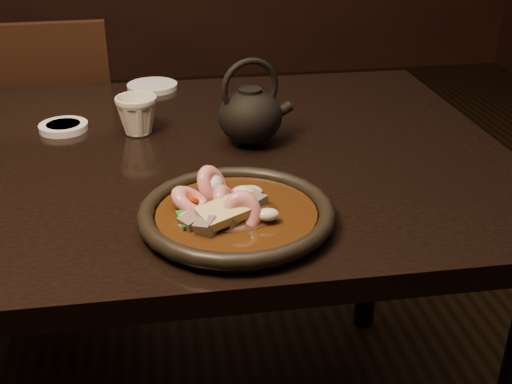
{
  "coord_description": "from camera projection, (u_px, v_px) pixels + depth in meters",
  "views": [
    {
      "loc": [
        0.16,
        -1.1,
        1.22
      ],
      "look_at": [
        0.29,
        -0.29,
        0.8
      ],
      "focal_mm": 45.0,
      "sensor_mm": 36.0,
      "label": 1
    }
  ],
  "objects": [
    {
      "name": "table",
      "position": [
        79.0,
        195.0,
        1.2
      ],
      "size": [
        1.6,
        0.9,
        0.75
      ],
      "color": "black",
      "rests_on": "floor"
    },
    {
      "name": "chair",
      "position": [
        48.0,
        161.0,
        1.8
      ],
      "size": [
        0.43,
        0.43,
        0.89
      ],
      "rotation": [
        0.0,
        0.0,
        3.17
      ],
      "color": "black",
      "rests_on": "floor"
    },
    {
      "name": "plate",
      "position": [
        237.0,
        215.0,
        0.94
      ],
      "size": [
        0.29,
        0.29,
        0.03
      ],
      "color": "black",
      "rests_on": "table"
    },
    {
      "name": "tea_cup",
      "position": [
        137.0,
        114.0,
        1.25
      ],
      "size": [
        0.09,
        0.09,
        0.08
      ],
      "primitive_type": "imported",
      "rotation": [
        0.0,
        0.0,
        0.16
      ],
      "color": "beige",
      "rests_on": "table"
    },
    {
      "name": "saucer_right",
      "position": [
        152.0,
        86.0,
        1.53
      ],
      "size": [
        0.12,
        0.12,
        0.01
      ],
      "primitive_type": "cylinder",
      "color": "white",
      "rests_on": "table"
    },
    {
      "name": "teapot",
      "position": [
        250.0,
        113.0,
        1.2
      ],
      "size": [
        0.15,
        0.12,
        0.16
      ],
      "rotation": [
        0.0,
        0.0,
        0.23
      ],
      "color": "black",
      "rests_on": "table"
    },
    {
      "name": "soy_dish",
      "position": [
        63.0,
        127.0,
        1.28
      ],
      "size": [
        0.1,
        0.1,
        0.01
      ],
      "primitive_type": "cylinder",
      "color": "white",
      "rests_on": "table"
    },
    {
      "name": "stirfry",
      "position": [
        230.0,
        209.0,
        0.94
      ],
      "size": [
        0.17,
        0.18,
        0.07
      ],
      "color": "#361C09",
      "rests_on": "plate"
    }
  ]
}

